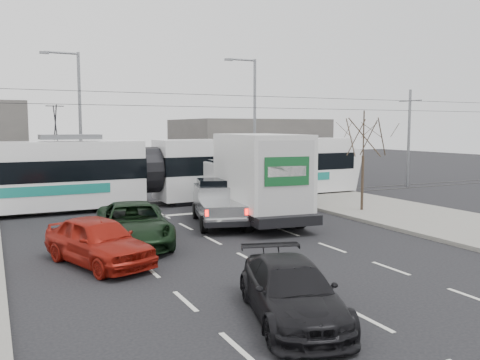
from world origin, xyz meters
name	(u,v)px	position (x,y,z in m)	size (l,w,h in m)	color
ground	(252,236)	(0.00, 0.00, 0.00)	(120.00, 120.00, 0.00)	black
sidewalk_right	(419,217)	(9.00, 0.00, 0.07)	(6.00, 60.00, 0.15)	gray
rails	(172,202)	(0.00, 10.00, 0.01)	(60.00, 1.60, 0.03)	#33302D
building_right	(247,147)	(12.00, 24.00, 2.50)	(12.00, 10.00, 5.00)	#67625E
bare_tree	(363,138)	(7.60, 2.50, 3.79)	(2.40, 2.40, 5.00)	#47382B
traffic_signal	(301,155)	(6.47, 6.50, 2.74)	(0.44, 0.44, 3.60)	black
street_lamp_near	(252,116)	(7.31, 14.00, 5.11)	(2.38, 0.25, 9.00)	slate
street_lamp_far	(77,115)	(-4.19, 16.00, 5.11)	(2.38, 0.25, 9.00)	slate
catenary	(171,135)	(0.00, 10.00, 3.88)	(60.00, 0.20, 7.00)	black
tram	(148,171)	(-1.49, 9.50, 1.91)	(26.37, 3.03, 5.37)	white
silver_pickup	(217,202)	(-0.14, 3.13, 0.96)	(3.17, 5.60, 1.93)	black
box_truck	(255,178)	(1.65, 2.84, 1.98)	(3.64, 8.29, 4.01)	black
navy_pickup	(279,185)	(5.55, 7.32, 1.04)	(2.62, 5.22, 2.10)	black
green_car	(133,224)	(-4.59, 0.71, 0.77)	(2.54, 5.51, 1.53)	black
red_car	(98,241)	(-6.29, -1.59, 0.77)	(1.82, 4.52, 1.54)	maroon
dark_car	(291,291)	(-3.26, -8.19, 0.66)	(1.84, 4.52, 1.31)	black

